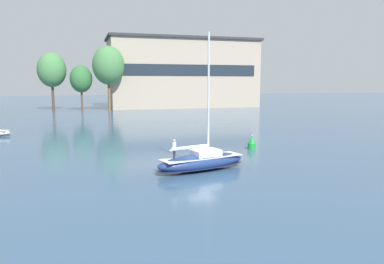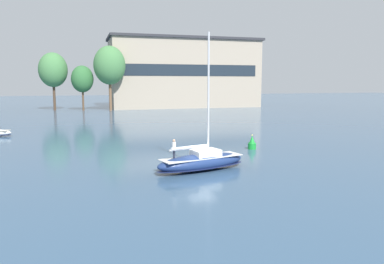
% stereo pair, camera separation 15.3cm
% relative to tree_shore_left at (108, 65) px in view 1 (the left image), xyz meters
% --- Properties ---
extents(ground_plane, '(400.00, 400.00, 0.00)m').
position_rel_tree_shore_left_xyz_m(ground_plane, '(2.56, -73.04, -12.19)').
color(ground_plane, '#385675').
extents(waterfront_building, '(46.30, 18.57, 21.06)m').
position_rel_tree_shore_left_xyz_m(waterfront_building, '(23.57, 10.63, -1.63)').
color(waterfront_building, tan).
rests_on(waterfront_building, ground).
extents(tree_shore_left, '(8.46, 8.46, 17.42)m').
position_rel_tree_shore_left_xyz_m(tree_shore_left, '(0.00, 0.00, 0.00)').
color(tree_shore_left, brown).
rests_on(tree_shore_left, ground).
extents(tree_shore_center, '(7.64, 7.64, 15.73)m').
position_rel_tree_shore_left_xyz_m(tree_shore_center, '(-14.70, 5.44, -1.18)').
color(tree_shore_center, '#4C3828').
rests_on(tree_shore_center, ground).
extents(tree_shore_right, '(5.94, 5.94, 12.22)m').
position_rel_tree_shore_left_xyz_m(tree_shore_right, '(-7.15, 2.79, -3.64)').
color(tree_shore_right, brown).
rests_on(tree_shore_right, ground).
extents(sailboat_main, '(9.08, 4.56, 12.03)m').
position_rel_tree_shore_left_xyz_m(sailboat_main, '(2.57, -73.03, -11.37)').
color(sailboat_main, navy).
rests_on(sailboat_main, ground).
extents(channel_buoy, '(0.94, 0.94, 1.72)m').
position_rel_tree_shore_left_xyz_m(channel_buoy, '(11.43, -64.65, -11.52)').
color(channel_buoy, green).
rests_on(channel_buoy, ground).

